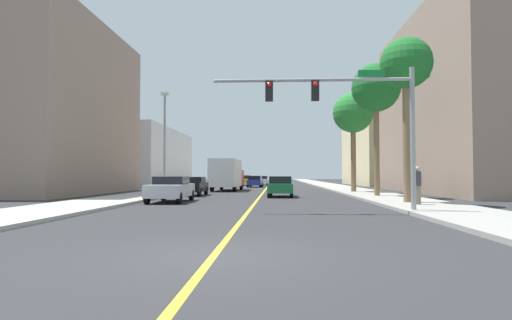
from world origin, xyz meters
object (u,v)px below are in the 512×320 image
object	(u,v)px
car_green	(281,186)
car_white	(262,180)
pedestrian	(417,185)
car_black	(193,186)
traffic_signal_mast	(350,107)
palm_far	(353,114)
street_lamp	(165,137)
delivery_truck	(227,174)
palm_mid	(376,89)
car_blue	(255,181)
car_yellow	(244,180)
car_silver	(171,189)
palm_near	(406,67)

from	to	relation	value
car_green	car_white	world-z (taller)	car_green
pedestrian	car_black	bearing A→B (deg)	162.92
traffic_signal_mast	palm_far	xyz separation A→B (m)	(3.45, 18.51, 2.39)
street_lamp	car_black	xyz separation A→B (m)	(1.76, 1.57, -3.52)
car_white	delivery_truck	world-z (taller)	delivery_truck
palm_mid	car_green	bearing A→B (deg)	173.63
car_white	pedestrian	bearing A→B (deg)	-76.95
car_blue	delivery_truck	xyz separation A→B (m)	(-2.15, -11.83, 0.88)
car_blue	pedestrian	size ratio (longest dim) A/B	2.30
car_yellow	car_silver	world-z (taller)	same
car_blue	pedestrian	world-z (taller)	pedestrian
traffic_signal_mast	car_black	distance (m)	17.15
car_yellow	pedestrian	xyz separation A→B (m)	(11.50, -40.47, 0.30)
car_white	delivery_truck	xyz separation A→B (m)	(-2.62, -22.44, 0.90)
palm_mid	car_green	distance (m)	9.42
car_green	pedestrian	xyz separation A→B (m)	(6.47, -9.24, 0.32)
palm_near	car_yellow	world-z (taller)	palm_near
street_lamp	car_black	size ratio (longest dim) A/B	1.87
palm_far	car_blue	size ratio (longest dim) A/B	2.01
car_silver	car_white	distance (m)	39.49
car_blue	car_black	distance (m)	21.51
palm_near	car_silver	world-z (taller)	palm_near
palm_mid	car_black	size ratio (longest dim) A/B	2.30
car_black	palm_mid	bearing A→B (deg)	170.24
palm_near	car_white	xyz separation A→B (m)	(-9.05, 40.92, -6.49)
car_black	car_white	world-z (taller)	car_black
street_lamp	car_green	world-z (taller)	street_lamp
palm_far	car_black	bearing A→B (deg)	-160.26
car_silver	delivery_truck	bearing A→B (deg)	-94.77
car_silver	car_white	xyz separation A→B (m)	(3.82, 39.30, -0.04)
palm_far	car_silver	world-z (taller)	palm_far
street_lamp	pedestrian	xyz separation A→B (m)	(14.82, -9.19, -3.19)
palm_mid	palm_far	world-z (taller)	palm_mid
delivery_truck	car_white	bearing A→B (deg)	85.32
palm_near	delivery_truck	size ratio (longest dim) A/B	1.10
traffic_signal_mast	pedestrian	xyz separation A→B (m)	(3.70, 3.15, -3.30)
car_silver	car_green	size ratio (longest dim) A/B	1.07
car_blue	car_black	size ratio (longest dim) A/B	1.06
car_white	palm_mid	bearing A→B (deg)	-73.96
car_silver	street_lamp	bearing A→B (deg)	-71.99
car_blue	car_green	xyz separation A→B (m)	(2.99, -22.73, 0.00)
traffic_signal_mast	delivery_truck	xyz separation A→B (m)	(-7.92, 23.29, -2.75)
street_lamp	car_blue	size ratio (longest dim) A/B	1.76
palm_mid	car_white	world-z (taller)	palm_mid
delivery_truck	car_green	bearing A→B (deg)	-62.74
palm_mid	car_white	size ratio (longest dim) A/B	1.96
palm_near	car_green	bearing A→B (deg)	130.73
palm_far	car_silver	size ratio (longest dim) A/B	1.87
palm_near	car_silver	distance (m)	14.49
palm_near	car_green	xyz separation A→B (m)	(-6.53, 7.59, -6.46)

